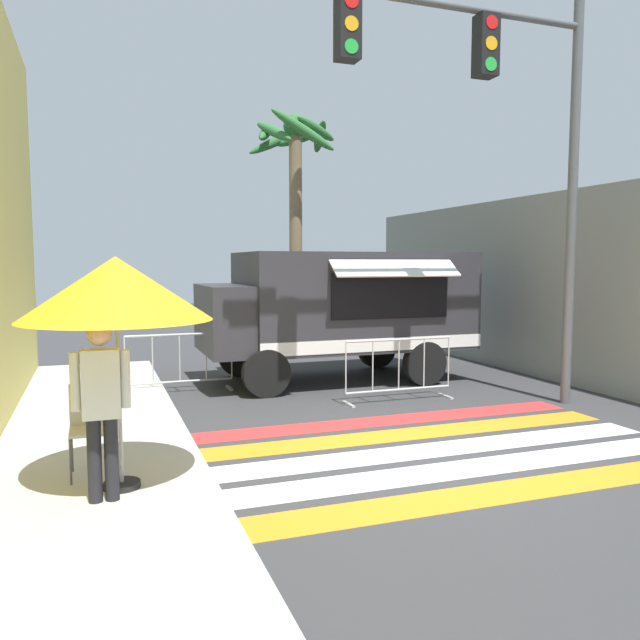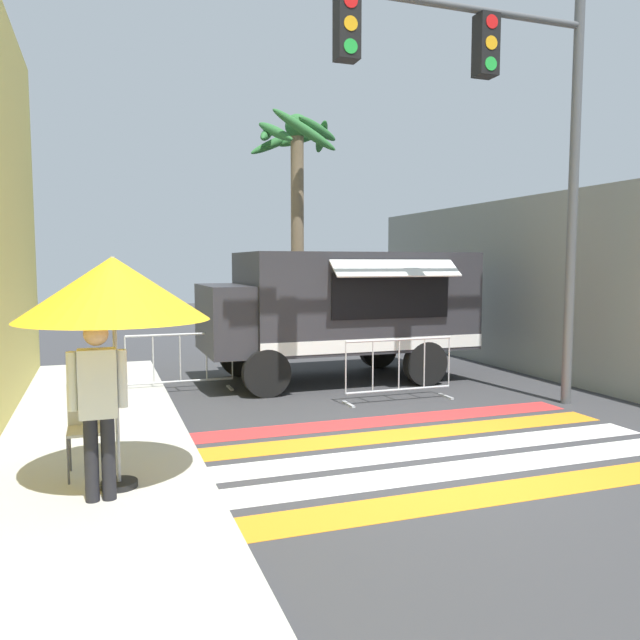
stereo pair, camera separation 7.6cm
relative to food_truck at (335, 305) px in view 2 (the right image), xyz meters
The scene contains 11 objects.
ground_plane 5.24m from the food_truck, 96.73° to the right, with size 60.00×60.00×0.00m, color #38383A.
concrete_wall_right 4.62m from the food_truck, 25.50° to the right, with size 0.20×16.00×3.74m.
crosswalk_painted 5.07m from the food_truck, 96.97° to the right, with size 6.40×3.60×0.01m.
food_truck is the anchor object (origin of this frame).
traffic_signal_pole 4.73m from the food_truck, 68.45° to the right, with size 5.17×0.29×6.54m.
patio_umbrella 6.76m from the food_truck, 129.38° to the right, with size 1.84×1.84×2.29m.
folding_chair 6.54m from the food_truck, 134.33° to the right, with size 0.45×0.45×0.95m.
vendor_person 7.09m from the food_truck, 128.89° to the right, with size 0.53×0.22×1.69m.
barricade_front 2.39m from the food_truck, 80.56° to the right, with size 1.97×0.44×1.08m.
barricade_side 3.21m from the food_truck, behind, with size 1.93×0.44×1.08m.
palm_tree 4.57m from the food_truck, 85.15° to the left, with size 2.10×2.28×6.02m.
Camera 2 is at (-3.80, -6.57, 2.35)m, focal length 35.00 mm.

